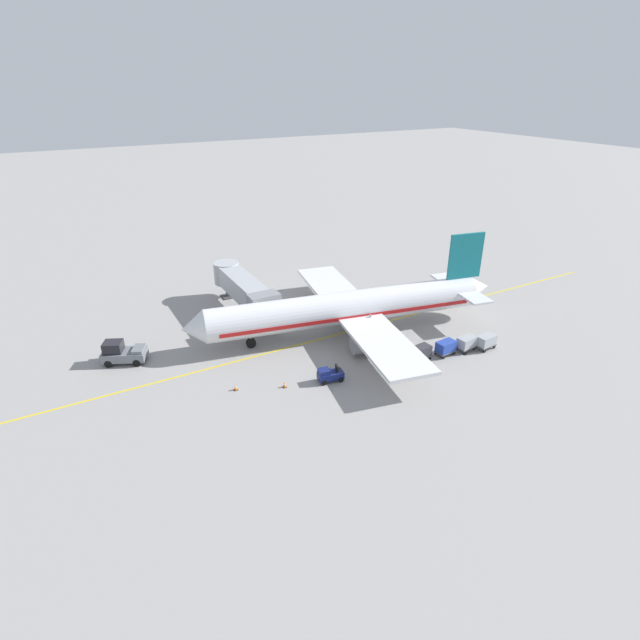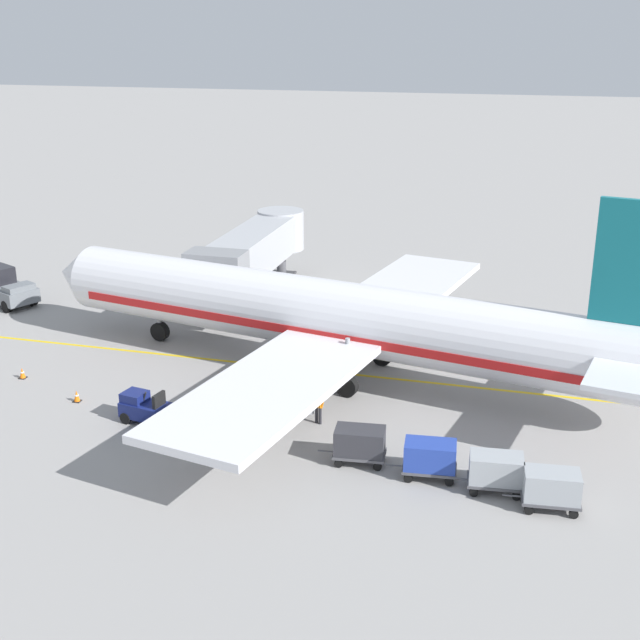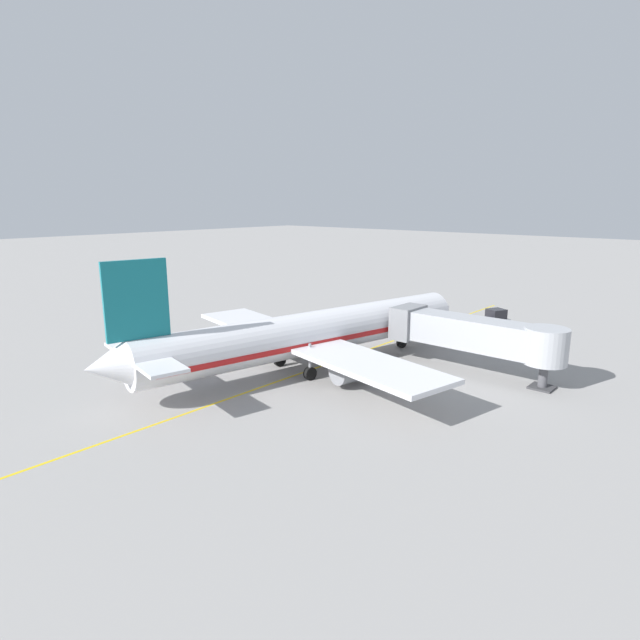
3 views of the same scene
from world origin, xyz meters
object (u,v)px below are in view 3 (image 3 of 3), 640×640
Objects in this scene: parked_airliner at (310,334)px; safety_cone_nose_right at (371,326)px; baggage_cart_front at (216,348)px; safety_cone_nose_left at (335,330)px; baggage_cart_second_in_train at (186,354)px; baggage_cart_third_in_train at (157,359)px; baggage_cart_tail_end at (130,363)px; baggage_tug_lead at (301,332)px; ground_crew_wing_walker at (259,348)px; jet_bridge at (474,334)px; pushback_tractor at (490,321)px.

parked_airliner is 16.77m from safety_cone_nose_right.
safety_cone_nose_left is at bearing 81.08° from baggage_cart_front.
baggage_cart_second_in_train is at bearing -98.83° from safety_cone_nose_left.
baggage_cart_third_in_train is at bearing -101.40° from safety_cone_nose_right.
baggage_cart_third_in_train is 2.26m from baggage_cart_tail_end.
ground_crew_wing_walker is (1.99, -7.78, 0.24)m from baggage_tug_lead.
baggage_cart_tail_end is (-1.59, -7.84, 0.00)m from baggage_cart_front.
baggage_cart_third_in_train reaches higher than safety_cone_nose_left.
baggage_cart_second_in_train and baggage_cart_tail_end have the same top height.
baggage_cart_front and baggage_cart_second_in_train have the same top height.
baggage_tug_lead is 4.53m from safety_cone_nose_left.
baggage_cart_front is 5.01× the size of safety_cone_nose_right.
jet_bridge reaches higher than baggage_cart_second_in_train.
baggage_cart_third_in_train is at bearing -115.39° from pushback_tractor.
safety_cone_nose_right is at bearing -142.16° from pushback_tractor.
baggage_cart_third_in_train is 5.01× the size of safety_cone_nose_left.
pushback_tractor reaches higher than safety_cone_nose_left.
baggage_cart_front is 1.00× the size of baggage_cart_second_in_train.
parked_airliner reaches higher than ground_crew_wing_walker.
baggage_cart_second_in_train is (-15.35, -30.48, -0.15)m from pushback_tractor.
jet_bridge reaches higher than pushback_tractor.
ground_crew_wing_walker reaches higher than baggage_tug_lead.
baggage_cart_third_in_train is (-0.83, -5.71, 0.00)m from baggage_cart_front.
ground_crew_wing_walker is 2.86× the size of safety_cone_nose_right.
parked_airliner reaches higher than baggage_cart_second_in_train.
safety_cone_nose_right is (1.03, 16.44, -0.66)m from ground_crew_wing_walker.
safety_cone_nose_left is (3.16, 20.52, -0.66)m from baggage_cart_third_in_train.
pushback_tractor is 1.67× the size of baggage_cart_front.
ground_crew_wing_walker is at bearing 57.85° from baggage_cart_second_in_train.
parked_airliner reaches higher than pushback_tractor.
safety_cone_nose_left is at bearing 74.86° from baggage_tug_lead.
baggage_cart_front is at bearing -118.50° from pushback_tractor.
baggage_cart_front is (-1.15, -10.46, 0.24)m from baggage_tug_lead.
jet_bridge is 3.09× the size of pushback_tractor.
baggage_cart_tail_end is (-16.49, -35.29, -0.15)m from pushback_tractor.
baggage_cart_third_in_train is at bearing -96.98° from baggage_tug_lead.
ground_crew_wing_walker is 2.86× the size of safety_cone_nose_left.
safety_cone_nose_right is (-4.87, 15.78, -2.90)m from parked_airliner.
safety_cone_nose_left is at bearing 80.21° from baggage_cart_tail_end.
ground_crew_wing_walker is at bearing -93.60° from safety_cone_nose_right.
baggage_cart_second_in_train reaches higher than safety_cone_nose_left.
baggage_tug_lead is at bearing 83.75° from baggage_cart_front.
parked_airliner is 13.99m from jet_bridge.
baggage_cart_front is at bearing 81.69° from baggage_cart_third_in_train.
jet_bridge is 16.65m from pushback_tractor.
baggage_tug_lead is 8.04m from ground_crew_wing_walker.
jet_bridge is 29.43m from baggage_cart_tail_end.
baggage_tug_lead is 1.58× the size of ground_crew_wing_walker.
baggage_cart_second_in_train is at bearing -101.79° from safety_cone_nose_right.
baggage_tug_lead is at bearing -109.27° from safety_cone_nose_right.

